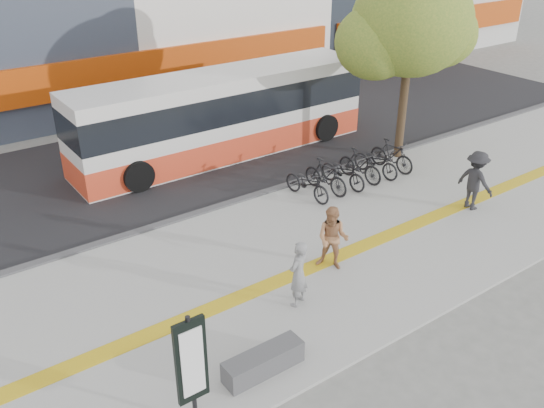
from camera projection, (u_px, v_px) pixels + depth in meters
ground at (328, 295)px, 13.11m from camera, size 120.00×120.00×0.00m
sidewalk at (288, 264)px, 14.18m from camera, size 40.00×7.00×0.08m
tactile_strip at (300, 272)px, 13.80m from camera, size 40.00×0.45×0.01m
street at (154, 165)px, 19.60m from camera, size 40.00×8.00×0.06m
curb at (214, 209)px, 16.69m from camera, size 40.00×0.25×0.14m
bench at (263, 362)px, 10.76m from camera, size 1.60×0.45×0.45m
signboard at (191, 363)px, 9.22m from camera, size 0.55×0.10×2.20m
street_tree at (408, 24)px, 18.25m from camera, size 4.40×3.80×6.31m
bus at (223, 117)px, 19.90m from camera, size 10.61×2.52×2.83m
bicycle_row at (351, 169)px, 17.99m from camera, size 4.26×1.81×1.02m
seated_woman at (298, 274)px, 12.36m from camera, size 0.66×0.56×1.54m
pedestrian_tan at (333, 238)px, 13.63m from camera, size 0.94×0.98×1.60m
pedestrian_dark at (475, 180)px, 16.34m from camera, size 0.66×1.13×1.73m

